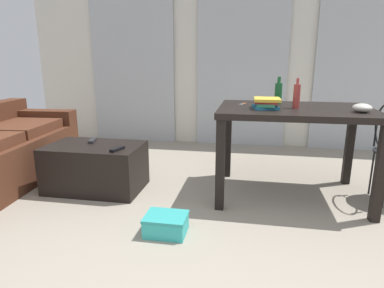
% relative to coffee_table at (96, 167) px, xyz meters
% --- Properties ---
extents(ground_plane, '(8.45, 8.45, 0.00)m').
position_rel_coffee_table_xyz_m(ground_plane, '(1.26, -0.12, -0.22)').
color(ground_plane, gray).
extents(wall_back, '(6.17, 0.10, 2.48)m').
position_rel_coffee_table_xyz_m(wall_back, '(1.26, 2.04, 1.02)').
color(wall_back, silver).
rests_on(wall_back, ground).
extents(curtains, '(4.39, 0.03, 2.16)m').
position_rel_coffee_table_xyz_m(curtains, '(1.26, 1.96, 0.87)').
color(curtains, '#B2B7BC').
rests_on(curtains, ground).
extents(coffee_table, '(0.87, 0.54, 0.43)m').
position_rel_coffee_table_xyz_m(coffee_table, '(0.00, 0.00, 0.00)').
color(coffee_table, black).
rests_on(coffee_table, ground).
extents(craft_table, '(1.28, 0.91, 0.80)m').
position_rel_coffee_table_xyz_m(craft_table, '(1.78, 0.18, 0.48)').
color(craft_table, black).
rests_on(craft_table, ground).
extents(bottle_near, '(0.06, 0.06, 0.25)m').
position_rel_coffee_table_xyz_m(bottle_near, '(1.78, 0.14, 0.69)').
color(bottle_near, '#99332D').
rests_on(bottle_near, craft_table).
extents(bottle_far, '(0.07, 0.07, 0.24)m').
position_rel_coffee_table_xyz_m(bottle_far, '(1.66, 0.45, 0.68)').
color(bottle_far, '#195B2D').
rests_on(bottle_far, craft_table).
extents(bowl, '(0.14, 0.14, 0.07)m').
position_rel_coffee_table_xyz_m(bowl, '(2.26, -0.00, 0.62)').
color(bowl, beige).
rests_on(bowl, craft_table).
extents(book_stack, '(0.23, 0.28, 0.09)m').
position_rel_coffee_table_xyz_m(book_stack, '(1.54, 0.07, 0.63)').
color(book_stack, '#1E668C').
rests_on(book_stack, craft_table).
extents(scissors, '(0.07, 0.11, 0.00)m').
position_rel_coffee_table_xyz_m(scissors, '(1.34, 0.34, 0.59)').
color(scissors, '#9EA0A5').
rests_on(scissors, craft_table).
extents(tv_remote_primary, '(0.09, 0.17, 0.03)m').
position_rel_coffee_table_xyz_m(tv_remote_primary, '(-0.07, 0.11, 0.23)').
color(tv_remote_primary, '#232326').
rests_on(tv_remote_primary, coffee_table).
extents(tv_remote_secondary, '(0.09, 0.16, 0.02)m').
position_rel_coffee_table_xyz_m(tv_remote_secondary, '(0.29, -0.14, 0.23)').
color(tv_remote_secondary, black).
rests_on(tv_remote_secondary, coffee_table).
extents(shoebox, '(0.29, 0.23, 0.14)m').
position_rel_coffee_table_xyz_m(shoebox, '(0.86, -0.68, -0.15)').
color(shoebox, '#33B2AD').
rests_on(shoebox, ground).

